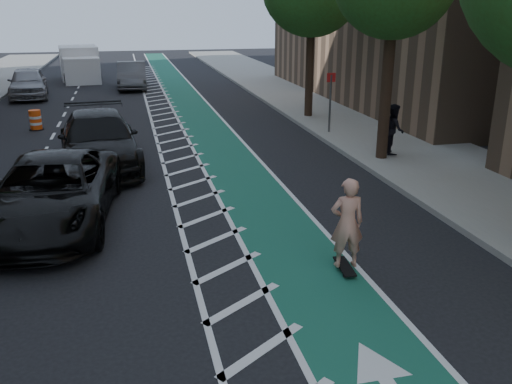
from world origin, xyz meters
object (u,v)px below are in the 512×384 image
object	(u,v)px
skateboarder	(347,223)
suv_near	(52,192)
barrel_a	(44,216)
suv_far	(99,140)

from	to	relation	value
skateboarder	suv_near	world-z (taller)	skateboarder
barrel_a	skateboarder	bearing A→B (deg)	-28.33
suv_near	suv_far	xyz separation A→B (m)	(0.88, 4.90, 0.05)
suv_near	suv_far	world-z (taller)	suv_far
suv_near	suv_far	size ratio (longest dim) A/B	0.98
suv_near	skateboarder	bearing A→B (deg)	-28.04
skateboarder	suv_far	world-z (taller)	skateboarder
skateboarder	suv_near	distance (m)	6.94
suv_near	suv_far	bearing A→B (deg)	85.53
skateboarder	suv_far	bearing A→B (deg)	-55.25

